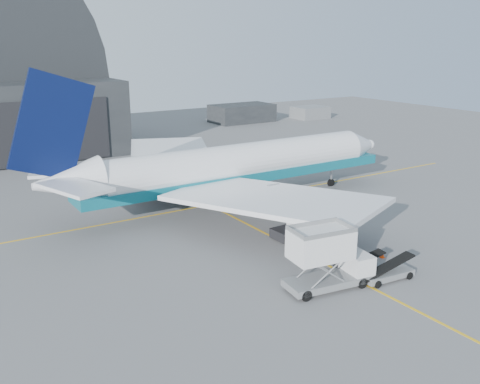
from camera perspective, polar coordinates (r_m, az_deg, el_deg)
ground at (r=46.46m, az=9.06°, el=-7.59°), size 200.00×200.00×0.00m
taxi_lines at (r=55.82m, az=0.44°, el=-3.27°), size 80.00×42.12×0.02m
distant_bldg_a at (r=124.52m, az=0.20°, el=7.50°), size 14.00×8.00×4.00m
distant_bldg_b at (r=131.35m, az=7.47°, el=7.81°), size 8.00×6.00×2.80m
airliner at (r=60.35m, az=-1.29°, el=2.67°), size 46.05×44.66×16.16m
catering_truck at (r=41.23m, az=9.23°, el=-7.07°), size 7.25×3.48×4.79m
pushback_tug at (r=51.86m, az=5.80°, el=-4.07°), size 4.13×2.49×1.89m
belt_loader_a at (r=44.74m, az=12.51°, el=-7.98°), size 4.68×2.07×1.75m
belt_loader_b at (r=44.34m, az=15.37°, el=-8.37°), size 4.90×1.99×1.85m
traffic_cone at (r=48.68m, az=14.94°, el=-6.48°), size 0.39×0.39×0.57m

